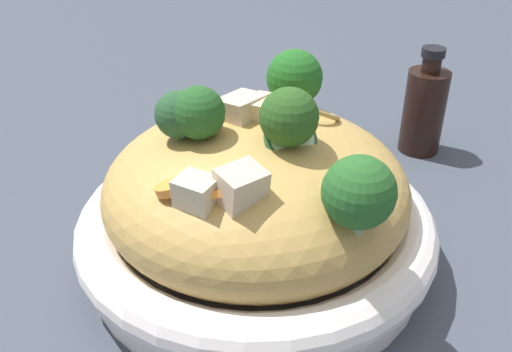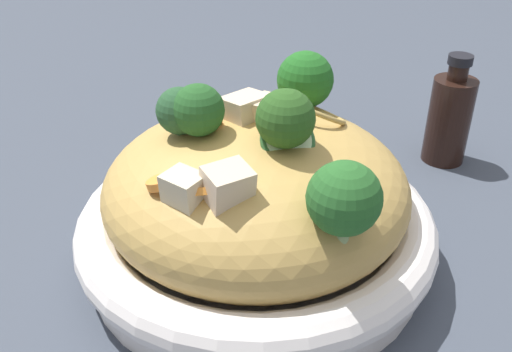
# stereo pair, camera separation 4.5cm
# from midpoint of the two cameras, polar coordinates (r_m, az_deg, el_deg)

# --- Properties ---
(ground_plane) EXTENTS (3.00, 3.00, 0.00)m
(ground_plane) POSITION_cam_midpoint_polar(r_m,az_deg,el_deg) (0.50, -2.62, -8.06)
(ground_plane) COLOR #3B424D
(serving_bowl) EXTENTS (0.30, 0.30, 0.05)m
(serving_bowl) POSITION_cam_midpoint_polar(r_m,az_deg,el_deg) (0.48, -2.70, -5.51)
(serving_bowl) COLOR white
(serving_bowl) RESTS_ON ground_plane
(noodle_heap) EXTENTS (0.24, 0.24, 0.12)m
(noodle_heap) POSITION_cam_midpoint_polar(r_m,az_deg,el_deg) (0.46, -2.82, -1.21)
(noodle_heap) COLOR tan
(noodle_heap) RESTS_ON serving_bowl
(broccoli_florets) EXTENTS (0.20, 0.18, 0.08)m
(broccoli_florets) POSITION_cam_midpoint_polar(r_m,az_deg,el_deg) (0.42, -0.53, 5.35)
(broccoli_florets) COLOR #98AF76
(broccoli_florets) RESTS_ON serving_bowl
(carrot_coins) EXTENTS (0.10, 0.06, 0.03)m
(carrot_coins) POSITION_cam_midpoint_polar(r_m,az_deg,el_deg) (0.40, -9.45, 0.65)
(carrot_coins) COLOR orange
(carrot_coins) RESTS_ON serving_bowl
(zucchini_slices) EXTENTS (0.09, 0.11, 0.03)m
(zucchini_slices) POSITION_cam_midpoint_polar(r_m,az_deg,el_deg) (0.43, -2.70, 4.99)
(zucchini_slices) COLOR beige
(zucchini_slices) RESTS_ON serving_bowl
(chicken_chunks) EXTENTS (0.14, 0.07, 0.04)m
(chicken_chunks) POSITION_cam_midpoint_polar(r_m,az_deg,el_deg) (0.41, -4.61, 3.26)
(chicken_chunks) COLOR beige
(chicken_chunks) RESTS_ON serving_bowl
(soy_sauce_bottle) EXTENTS (0.05, 0.05, 0.12)m
(soy_sauce_bottle) POSITION_cam_midpoint_polar(r_m,az_deg,el_deg) (0.66, 14.67, 6.50)
(soy_sauce_bottle) COLOR black
(soy_sauce_bottle) RESTS_ON ground_plane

